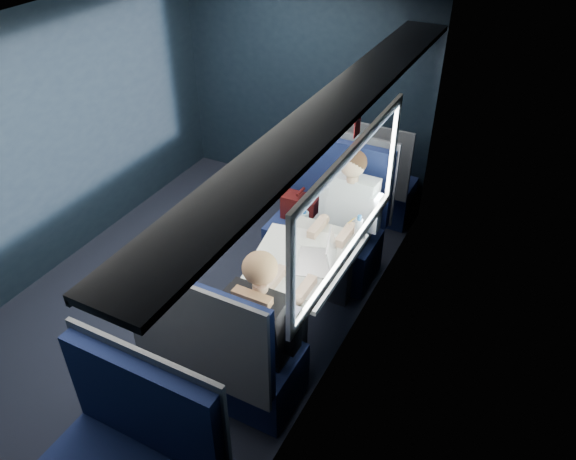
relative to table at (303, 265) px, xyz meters
The scene contains 12 objects.
ground 1.23m from the table, behind, with size 2.80×4.20×0.01m, color black.
room_shell 1.30m from the table, behind, with size 3.00×4.40×2.40m.
table is the anchor object (origin of this frame).
seat_bay_near 0.93m from the table, 102.51° to the left, with size 1.04×0.62×1.26m.
seat_bay_far 0.93m from the table, 101.78° to the right, with size 1.04×0.62×1.26m.
seat_row_front 1.82m from the table, 95.80° to the left, with size 1.04×0.51×1.16m.
man 0.70m from the table, 84.48° to the left, with size 0.53×0.56×1.32m.
woman 0.71m from the table, 84.55° to the right, with size 0.53×0.56×1.32m.
papers 0.13m from the table, 136.51° to the right, with size 0.57×0.82×0.01m, color white.
laptop 0.23m from the table, ahead, with size 0.37×0.42×0.27m.
bottle_small 0.53m from the table, 56.83° to the left, with size 0.06×0.06×0.22m.
cup 0.54m from the table, 55.93° to the left, with size 0.06×0.06×0.08m, color white.
Camera 1 is at (2.47, -3.02, 3.38)m, focal length 35.00 mm.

